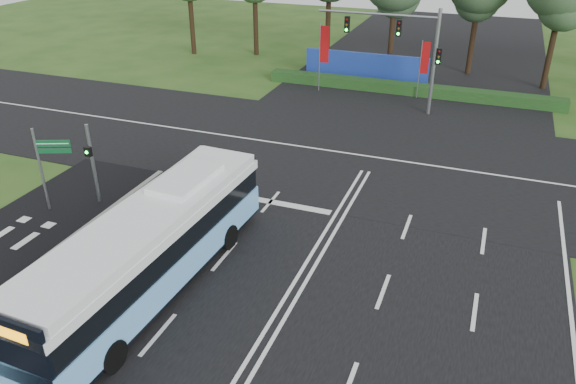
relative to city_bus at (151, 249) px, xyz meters
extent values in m
plane|color=#284C19|center=(4.78, 2.81, -1.80)|extent=(120.00, 120.00, 0.00)
cube|color=black|center=(4.78, 2.81, -1.78)|extent=(20.00, 120.00, 0.04)
cube|color=black|center=(4.78, 14.81, -1.78)|extent=(120.00, 14.00, 0.05)
cube|color=gray|center=(-5.32, -0.19, -1.74)|extent=(0.25, 18.00, 0.12)
cube|color=#68B1F1|center=(0.00, 0.01, -0.69)|extent=(3.12, 12.58, 1.14)
cube|color=black|center=(0.00, 0.01, -1.21)|extent=(3.09, 12.52, 0.31)
cube|color=black|center=(0.00, 0.01, 0.35)|extent=(3.01, 12.39, 0.99)
cube|color=white|center=(0.00, 0.01, 0.97)|extent=(3.12, 12.58, 0.36)
cube|color=white|center=(0.00, 0.01, 1.34)|extent=(3.05, 12.08, 0.36)
cube|color=white|center=(0.11, 2.61, 1.65)|extent=(1.79, 3.19, 0.26)
cube|color=black|center=(-0.26, -6.16, 0.40)|extent=(2.53, 0.23, 2.29)
cube|color=orange|center=(-0.26, -6.20, 1.13)|extent=(1.46, 0.12, 0.36)
cylinder|color=black|center=(-1.07, 3.60, -1.26)|extent=(0.34, 1.09, 1.08)
cylinder|color=black|center=(1.37, 3.49, -1.26)|extent=(0.34, 1.09, 1.08)
cylinder|color=black|center=(-1.38, -3.89, -1.26)|extent=(0.34, 1.09, 1.08)
cylinder|color=black|center=(1.05, -3.99, -1.26)|extent=(0.34, 1.09, 1.08)
cylinder|color=gray|center=(-6.31, 4.92, 0.20)|extent=(0.16, 0.16, 4.01)
cube|color=black|center=(-6.31, 4.74, 0.94)|extent=(0.34, 0.24, 0.46)
sphere|color=#19F233|center=(-6.31, 4.64, 0.94)|extent=(0.16, 0.16, 0.16)
cylinder|color=gray|center=(-8.03, 3.44, 0.25)|extent=(0.12, 0.12, 4.12)
cube|color=#0D4923|center=(-7.32, 3.73, 1.59)|extent=(1.45, 0.64, 0.31)
cube|color=#0D4923|center=(-7.32, 3.73, 1.23)|extent=(1.45, 0.64, 0.23)
cube|color=white|center=(-7.32, 3.70, 1.59)|extent=(1.34, 0.56, 0.04)
cylinder|color=gray|center=(-1.86, 25.69, 0.71)|extent=(0.08, 0.08, 5.03)
cube|color=#970D0E|center=(-1.49, 25.68, 1.77)|extent=(0.67, 0.05, 2.68)
cylinder|color=gray|center=(5.47, 26.52, 0.32)|extent=(0.07, 0.07, 4.25)
cube|color=#970D0E|center=(5.78, 26.52, 1.22)|extent=(0.57, 0.04, 2.27)
cylinder|color=gray|center=(6.78, 23.31, 1.70)|extent=(0.24, 0.24, 7.00)
cylinder|color=gray|center=(2.78, 23.31, 4.60)|extent=(8.00, 0.16, 0.16)
cube|color=black|center=(4.28, 23.31, 3.80)|extent=(0.32, 0.28, 1.05)
cube|color=black|center=(0.78, 23.31, 3.80)|extent=(0.32, 0.28, 1.05)
cube|color=black|center=(7.03, 23.31, 2.20)|extent=(0.32, 0.28, 1.05)
cube|color=#143714|center=(4.78, 27.31, -1.40)|extent=(22.00, 1.20, 0.80)
cube|color=#1B3796|center=(0.78, 29.81, -0.70)|extent=(10.00, 0.30, 2.20)
cylinder|color=black|center=(-16.59, 32.69, 2.23)|extent=(0.44, 0.44, 8.06)
cylinder|color=black|center=(-10.91, 34.50, 2.10)|extent=(0.44, 0.44, 7.82)
cylinder|color=black|center=(-3.69, 33.71, 2.68)|extent=(0.44, 0.44, 8.97)
cylinder|color=black|center=(2.08, 32.81, 1.82)|extent=(0.44, 0.44, 7.24)
cylinder|color=black|center=(8.42, 34.65, 1.71)|extent=(0.44, 0.44, 7.03)
cylinder|color=black|center=(14.25, 32.33, 1.93)|extent=(0.44, 0.44, 7.47)
camera|label=1|loc=(10.71, -14.23, 11.25)|focal=35.00mm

